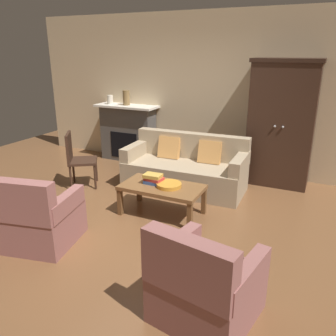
% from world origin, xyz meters
% --- Properties ---
extents(ground_plane, '(9.60, 9.60, 0.00)m').
position_xyz_m(ground_plane, '(0.00, 0.00, 0.00)').
color(ground_plane, brown).
extents(back_wall, '(7.20, 0.10, 2.80)m').
position_xyz_m(back_wall, '(0.00, 2.55, 1.40)').
color(back_wall, beige).
rests_on(back_wall, ground).
extents(fireplace, '(1.26, 0.48, 1.12)m').
position_xyz_m(fireplace, '(-1.55, 2.30, 0.57)').
color(fireplace, '#4C4947').
rests_on(fireplace, ground).
extents(armoire, '(1.06, 0.57, 2.03)m').
position_xyz_m(armoire, '(1.40, 2.22, 1.02)').
color(armoire, '#382319').
rests_on(armoire, ground).
extents(couch, '(1.95, 0.91, 0.86)m').
position_xyz_m(couch, '(0.10, 1.36, 0.32)').
color(couch, tan).
rests_on(couch, ground).
extents(coffee_table, '(1.10, 0.60, 0.42)m').
position_xyz_m(coffee_table, '(0.18, 0.34, 0.37)').
color(coffee_table, brown).
rests_on(coffee_table, ground).
extents(fruit_bowl, '(0.34, 0.34, 0.05)m').
position_xyz_m(fruit_bowl, '(0.28, 0.35, 0.45)').
color(fruit_bowl, orange).
rests_on(fruit_bowl, coffee_table).
extents(book_stack, '(0.26, 0.19, 0.14)m').
position_xyz_m(book_stack, '(0.04, 0.36, 0.49)').
color(book_stack, '#38569E').
rests_on(book_stack, coffee_table).
extents(mantel_vase_cream, '(0.12, 0.12, 0.17)m').
position_xyz_m(mantel_vase_cream, '(-1.93, 2.28, 1.21)').
color(mantel_vase_cream, beige).
rests_on(mantel_vase_cream, fireplace).
extents(mantel_vase_bronze, '(0.13, 0.13, 0.29)m').
position_xyz_m(mantel_vase_bronze, '(-1.55, 2.28, 1.26)').
color(mantel_vase_bronze, olive).
rests_on(mantel_vase_bronze, fireplace).
extents(armchair_near_left, '(0.91, 0.91, 0.88)m').
position_xyz_m(armchair_near_left, '(-0.76, -0.95, 0.32)').
color(armchair_near_left, '#935B56').
rests_on(armchair_near_left, ground).
extents(armchair_near_right, '(0.89, 0.89, 0.88)m').
position_xyz_m(armchair_near_right, '(1.35, -1.25, 0.32)').
color(armchair_near_right, '#935B56').
rests_on(armchair_near_right, ground).
extents(side_chair_wooden, '(0.61, 0.61, 0.90)m').
position_xyz_m(side_chair_wooden, '(-1.53, 0.68, 0.51)').
color(side_chair_wooden, '#382319').
rests_on(side_chair_wooden, ground).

